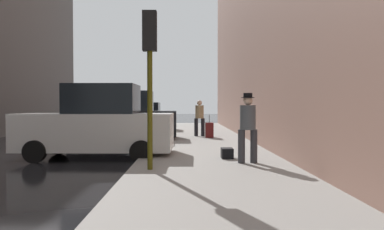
{
  "coord_description": "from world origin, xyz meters",
  "views": [
    {
      "loc": [
        5.31,
        -11.27,
        1.61
      ],
      "look_at": [
        5.59,
        4.63,
        1.21
      ],
      "focal_mm": 35.0,
      "sensor_mm": 36.0,
      "label": 1
    }
  ],
  "objects_px": {
    "traffic_light": "(150,55)",
    "pedestrian_in_tan_coat": "(200,116)",
    "fire_hydrant": "(168,128)",
    "parked_black_suv": "(126,119)",
    "pedestrian_with_beanie": "(248,124)",
    "parked_white_van": "(98,125)",
    "duffel_bag": "(227,153)",
    "parked_silver_sedan": "(141,118)",
    "rolling_suitcase": "(209,130)"
  },
  "relations": [
    {
      "from": "traffic_light",
      "to": "pedestrian_in_tan_coat",
      "type": "xyz_separation_m",
      "value": [
        1.48,
        9.25,
        -1.65
      ]
    },
    {
      "from": "fire_hydrant",
      "to": "traffic_light",
      "type": "distance_m",
      "value": 10.22
    },
    {
      "from": "parked_black_suv",
      "to": "pedestrian_with_beanie",
      "type": "distance_m",
      "value": 8.33
    },
    {
      "from": "traffic_light",
      "to": "fire_hydrant",
      "type": "bearing_deg",
      "value": 90.29
    },
    {
      "from": "parked_white_van",
      "to": "parked_black_suv",
      "type": "bearing_deg",
      "value": 90.0
    },
    {
      "from": "pedestrian_in_tan_coat",
      "to": "parked_black_suv",
      "type": "bearing_deg",
      "value": -160.78
    },
    {
      "from": "traffic_light",
      "to": "parked_white_van",
      "type": "bearing_deg",
      "value": 123.02
    },
    {
      "from": "parked_white_van",
      "to": "pedestrian_with_beanie",
      "type": "bearing_deg",
      "value": -24.42
    },
    {
      "from": "duffel_bag",
      "to": "pedestrian_in_tan_coat",
      "type": "bearing_deg",
      "value": 93.72
    },
    {
      "from": "parked_silver_sedan",
      "to": "fire_hydrant",
      "type": "distance_m",
      "value": 4.27
    },
    {
      "from": "parked_white_van",
      "to": "duffel_bag",
      "type": "height_order",
      "value": "parked_white_van"
    },
    {
      "from": "duffel_bag",
      "to": "pedestrian_with_beanie",
      "type": "bearing_deg",
      "value": -63.4
    },
    {
      "from": "traffic_light",
      "to": "duffel_bag",
      "type": "height_order",
      "value": "traffic_light"
    },
    {
      "from": "parked_silver_sedan",
      "to": "pedestrian_in_tan_coat",
      "type": "height_order",
      "value": "pedestrian_in_tan_coat"
    },
    {
      "from": "parked_black_suv",
      "to": "duffel_bag",
      "type": "height_order",
      "value": "parked_black_suv"
    },
    {
      "from": "pedestrian_with_beanie",
      "to": "rolling_suitcase",
      "type": "relative_size",
      "value": 1.71
    },
    {
      "from": "fire_hydrant",
      "to": "pedestrian_with_beanie",
      "type": "bearing_deg",
      "value": -74.88
    },
    {
      "from": "rolling_suitcase",
      "to": "duffel_bag",
      "type": "xyz_separation_m",
      "value": [
        0.06,
        -6.75,
        -0.2
      ]
    },
    {
      "from": "parked_white_van",
      "to": "rolling_suitcase",
      "type": "xyz_separation_m",
      "value": [
        3.75,
        5.68,
        -0.54
      ]
    },
    {
      "from": "parked_white_van",
      "to": "parked_black_suv",
      "type": "distance_m",
      "value": 5.24
    },
    {
      "from": "parked_silver_sedan",
      "to": "pedestrian_with_beanie",
      "type": "height_order",
      "value": "pedestrian_with_beanie"
    },
    {
      "from": "fire_hydrant",
      "to": "rolling_suitcase",
      "type": "distance_m",
      "value": 2.42
    },
    {
      "from": "parked_white_van",
      "to": "pedestrian_in_tan_coat",
      "type": "xyz_separation_m",
      "value": [
        3.33,
        6.4,
        0.07
      ]
    },
    {
      "from": "fire_hydrant",
      "to": "traffic_light",
      "type": "relative_size",
      "value": 0.2
    },
    {
      "from": "parked_white_van",
      "to": "fire_hydrant",
      "type": "xyz_separation_m",
      "value": [
        1.8,
        7.11,
        -0.54
      ]
    },
    {
      "from": "pedestrian_with_beanie",
      "to": "duffel_bag",
      "type": "bearing_deg",
      "value": 116.6
    },
    {
      "from": "fire_hydrant",
      "to": "pedestrian_in_tan_coat",
      "type": "distance_m",
      "value": 1.79
    },
    {
      "from": "parked_silver_sedan",
      "to": "duffel_bag",
      "type": "relative_size",
      "value": 9.59
    },
    {
      "from": "parked_black_suv",
      "to": "parked_white_van",
      "type": "bearing_deg",
      "value": -90.0
    },
    {
      "from": "fire_hydrant",
      "to": "pedestrian_in_tan_coat",
      "type": "xyz_separation_m",
      "value": [
        1.53,
        -0.71,
        0.61
      ]
    },
    {
      "from": "parked_black_suv",
      "to": "duffel_bag",
      "type": "bearing_deg",
      "value": -58.83
    },
    {
      "from": "rolling_suitcase",
      "to": "duffel_bag",
      "type": "height_order",
      "value": "rolling_suitcase"
    },
    {
      "from": "parked_black_suv",
      "to": "duffel_bag",
      "type": "relative_size",
      "value": 10.53
    },
    {
      "from": "parked_black_suv",
      "to": "parked_silver_sedan",
      "type": "xyz_separation_m",
      "value": [
        0.0,
        5.73,
        -0.18
      ]
    },
    {
      "from": "pedestrian_in_tan_coat",
      "to": "parked_silver_sedan",
      "type": "bearing_deg",
      "value": 126.11
    },
    {
      "from": "traffic_light",
      "to": "pedestrian_with_beanie",
      "type": "bearing_deg",
      "value": 21.09
    },
    {
      "from": "parked_white_van",
      "to": "fire_hydrant",
      "type": "bearing_deg",
      "value": 75.77
    },
    {
      "from": "pedestrian_in_tan_coat",
      "to": "pedestrian_with_beanie",
      "type": "distance_m",
      "value": 8.38
    },
    {
      "from": "pedestrian_in_tan_coat",
      "to": "duffel_bag",
      "type": "height_order",
      "value": "pedestrian_in_tan_coat"
    },
    {
      "from": "traffic_light",
      "to": "pedestrian_with_beanie",
      "type": "distance_m",
      "value": 3.04
    },
    {
      "from": "traffic_light",
      "to": "duffel_bag",
      "type": "distance_m",
      "value": 3.62
    },
    {
      "from": "parked_silver_sedan",
      "to": "pedestrian_in_tan_coat",
      "type": "distance_m",
      "value": 5.66
    },
    {
      "from": "parked_black_suv",
      "to": "rolling_suitcase",
      "type": "distance_m",
      "value": 3.82
    },
    {
      "from": "fire_hydrant",
      "to": "parked_silver_sedan",
      "type": "bearing_deg",
      "value": 115.07
    },
    {
      "from": "rolling_suitcase",
      "to": "parked_silver_sedan",
      "type": "bearing_deg",
      "value": 125.39
    },
    {
      "from": "parked_black_suv",
      "to": "rolling_suitcase",
      "type": "xyz_separation_m",
      "value": [
        3.75,
        0.44,
        -0.54
      ]
    },
    {
      "from": "duffel_bag",
      "to": "parked_white_van",
      "type": "bearing_deg",
      "value": 164.35
    },
    {
      "from": "parked_silver_sedan",
      "to": "pedestrian_with_beanie",
      "type": "bearing_deg",
      "value": -71.77
    },
    {
      "from": "parked_white_van",
      "to": "rolling_suitcase",
      "type": "distance_m",
      "value": 6.83
    },
    {
      "from": "parked_black_suv",
      "to": "traffic_light",
      "type": "xyz_separation_m",
      "value": [
        1.85,
        -8.09,
        1.73
      ]
    }
  ]
}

